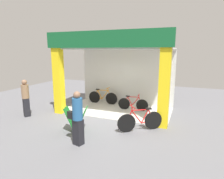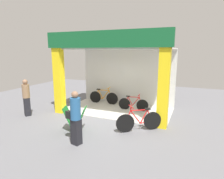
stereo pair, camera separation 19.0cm
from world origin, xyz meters
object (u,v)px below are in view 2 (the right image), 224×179
sandwich_board_sign (75,119)px  pedestrian_0 (75,117)px  bicycle_inside_1 (103,97)px  pedestrian_1 (26,97)px  bicycle_inside_0 (133,104)px  bicycle_parked_0 (139,121)px

sandwich_board_sign → pedestrian_0: pedestrian_0 is taller
bicycle_inside_1 → pedestrian_1: bearing=-126.1°
bicycle_inside_0 → bicycle_inside_1: (-1.85, 0.54, 0.04)m
sandwich_board_sign → pedestrian_0: bearing=-55.3°
bicycle_inside_1 → sandwich_board_sign: (0.65, -3.71, 0.09)m
sandwich_board_sign → pedestrian_0: 1.09m
bicycle_parked_0 → pedestrian_1: (-5.05, -0.30, 0.46)m
sandwich_board_sign → bicycle_inside_1: bearing=99.9°
pedestrian_0 → pedestrian_1: bearing=157.9°
bicycle_inside_0 → pedestrian_1: size_ratio=0.89×
bicycle_inside_1 → pedestrian_0: bearing=-74.9°
bicycle_parked_0 → pedestrian_0: 2.37m
pedestrian_1 → pedestrian_0: bearing=-22.1°
pedestrian_0 → bicycle_inside_0: bearing=81.0°
bicycle_parked_0 → sandwich_board_sign: bicycle_parked_0 is taller
pedestrian_0 → bicycle_parked_0: bearing=48.1°
pedestrian_0 → pedestrian_1: size_ratio=1.03×
bicycle_parked_0 → pedestrian_1: bearing=-176.6°
bicycle_inside_1 → bicycle_parked_0: 3.95m
bicycle_parked_0 → sandwich_board_sign: 2.30m
pedestrian_0 → pedestrian_1: 3.78m
sandwich_board_sign → pedestrian_1: 3.01m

